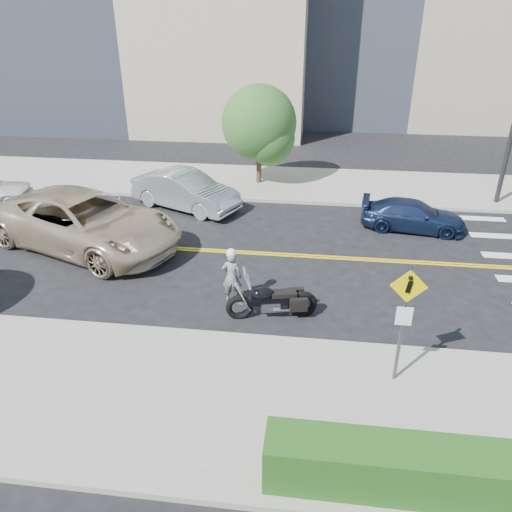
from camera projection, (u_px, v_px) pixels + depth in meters
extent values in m
plane|color=black|center=(252.00, 253.00, 17.73)|extent=(120.00, 120.00, 0.00)
cube|color=#9E9B91|center=(206.00, 401.00, 11.07)|extent=(60.00, 5.00, 0.15)
cube|color=#9E9B91|center=(272.00, 183.00, 24.31)|extent=(60.00, 5.00, 0.15)
cylinder|color=#4C4C51|center=(402.00, 325.00, 10.94)|extent=(0.08, 0.08, 3.00)
cube|color=#F9D800|center=(409.00, 286.00, 10.46)|extent=(0.78, 0.03, 0.78)
cube|color=white|center=(404.00, 316.00, 10.80)|extent=(0.35, 0.03, 0.45)
imported|color=#A1A2A6|center=(232.00, 277.00, 14.55)|extent=(0.60, 0.40, 1.62)
sphere|color=white|center=(231.00, 253.00, 14.20)|extent=(0.29, 0.29, 0.29)
imported|color=#C9B593|center=(86.00, 222.00, 17.71)|extent=(7.89, 5.68, 2.00)
imported|color=#B5B9BD|center=(185.00, 190.00, 21.23)|extent=(5.08, 3.53, 1.59)
imported|color=navy|center=(413.00, 215.00, 19.33)|extent=(4.12, 2.09, 1.15)
cylinder|color=#382619|center=(259.00, 146.00, 23.41)|extent=(0.25, 0.25, 3.84)
sphere|color=#2A5B1C|center=(259.00, 123.00, 22.92)|extent=(3.46, 3.46, 3.46)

